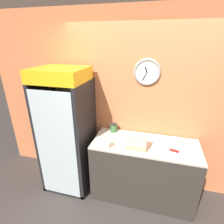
{
  "coord_description": "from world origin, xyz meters",
  "views": [
    {
      "loc": [
        0.09,
        -1.28,
        2.27
      ],
      "look_at": [
        -0.5,
        0.91,
        1.33
      ],
      "focal_mm": 28.0,
      "sensor_mm": 36.0,
      "label": 1
    }
  ],
  "objects_px": {
    "sandwich_stack_bottom": "(136,147)",
    "sandwich_stack_middle": "(136,142)",
    "condiment_jar": "(114,128)",
    "chefs_knife": "(179,152)",
    "sandwich_stack_top": "(137,137)",
    "beverage_cooler": "(68,125)",
    "sandwich_flat_left": "(103,142)"
  },
  "relations": [
    {
      "from": "beverage_cooler",
      "to": "sandwich_stack_middle",
      "type": "relative_size",
      "value": 7.42
    },
    {
      "from": "beverage_cooler",
      "to": "chefs_knife",
      "type": "distance_m",
      "value": 1.63
    },
    {
      "from": "sandwich_stack_middle",
      "to": "sandwich_flat_left",
      "type": "relative_size",
      "value": 0.99
    },
    {
      "from": "sandwich_stack_top",
      "to": "sandwich_stack_middle",
      "type": "bearing_deg",
      "value": 0.0
    },
    {
      "from": "beverage_cooler",
      "to": "chefs_knife",
      "type": "xyz_separation_m",
      "value": [
        1.62,
        -0.12,
        -0.12
      ]
    },
    {
      "from": "sandwich_flat_left",
      "to": "chefs_knife",
      "type": "distance_m",
      "value": 0.99
    },
    {
      "from": "beverage_cooler",
      "to": "sandwich_stack_middle",
      "type": "height_order",
      "value": "beverage_cooler"
    },
    {
      "from": "sandwich_stack_middle",
      "to": "condiment_jar",
      "type": "height_order",
      "value": "sandwich_stack_middle"
    },
    {
      "from": "sandwich_stack_middle",
      "to": "sandwich_stack_top",
      "type": "bearing_deg",
      "value": 0.0
    },
    {
      "from": "sandwich_stack_bottom",
      "to": "chefs_knife",
      "type": "bearing_deg",
      "value": 7.52
    },
    {
      "from": "sandwich_stack_middle",
      "to": "sandwich_stack_top",
      "type": "height_order",
      "value": "sandwich_stack_top"
    },
    {
      "from": "beverage_cooler",
      "to": "condiment_jar",
      "type": "xyz_separation_m",
      "value": [
        0.67,
        0.21,
        -0.06
      ]
    },
    {
      "from": "sandwich_stack_bottom",
      "to": "sandwich_stack_middle",
      "type": "xyz_separation_m",
      "value": [
        0.0,
        0.0,
        0.08
      ]
    },
    {
      "from": "sandwich_stack_top",
      "to": "condiment_jar",
      "type": "xyz_separation_m",
      "value": [
        -0.41,
        0.4,
        -0.12
      ]
    },
    {
      "from": "sandwich_stack_top",
      "to": "sandwich_stack_bottom",
      "type": "bearing_deg",
      "value": 0.0
    },
    {
      "from": "sandwich_flat_left",
      "to": "condiment_jar",
      "type": "distance_m",
      "value": 0.41
    },
    {
      "from": "beverage_cooler",
      "to": "chefs_knife",
      "type": "relative_size",
      "value": 6.14
    },
    {
      "from": "sandwich_stack_bottom",
      "to": "chefs_knife",
      "type": "relative_size",
      "value": 0.83
    },
    {
      "from": "sandwich_flat_left",
      "to": "chefs_knife",
      "type": "bearing_deg",
      "value": 4.33
    },
    {
      "from": "sandwich_flat_left",
      "to": "chefs_knife",
      "type": "relative_size",
      "value": 0.84
    },
    {
      "from": "beverage_cooler",
      "to": "sandwich_stack_top",
      "type": "bearing_deg",
      "value": -10.03
    },
    {
      "from": "beverage_cooler",
      "to": "condiment_jar",
      "type": "height_order",
      "value": "beverage_cooler"
    },
    {
      "from": "sandwich_stack_bottom",
      "to": "sandwich_stack_top",
      "type": "xyz_separation_m",
      "value": [
        0.0,
        0.0,
        0.15
      ]
    },
    {
      "from": "condiment_jar",
      "to": "sandwich_flat_left",
      "type": "bearing_deg",
      "value": -95.56
    },
    {
      "from": "sandwich_stack_bottom",
      "to": "condiment_jar",
      "type": "height_order",
      "value": "condiment_jar"
    },
    {
      "from": "sandwich_stack_bottom",
      "to": "condiment_jar",
      "type": "xyz_separation_m",
      "value": [
        -0.41,
        0.4,
        0.03
      ]
    },
    {
      "from": "beverage_cooler",
      "to": "chefs_knife",
      "type": "height_order",
      "value": "beverage_cooler"
    },
    {
      "from": "condiment_jar",
      "to": "sandwich_stack_middle",
      "type": "bearing_deg",
      "value": -44.57
    },
    {
      "from": "beverage_cooler",
      "to": "sandwich_flat_left",
      "type": "height_order",
      "value": "beverage_cooler"
    },
    {
      "from": "sandwich_stack_top",
      "to": "beverage_cooler",
      "type": "bearing_deg",
      "value": 169.97
    },
    {
      "from": "beverage_cooler",
      "to": "sandwich_stack_middle",
      "type": "xyz_separation_m",
      "value": [
        1.08,
        -0.19,
        -0.01
      ]
    },
    {
      "from": "beverage_cooler",
      "to": "condiment_jar",
      "type": "bearing_deg",
      "value": 17.55
    }
  ]
}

